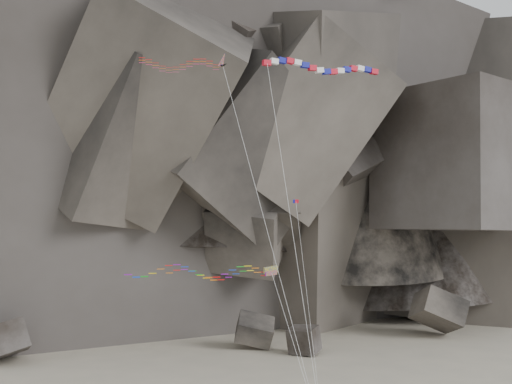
{
  "coord_description": "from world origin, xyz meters",
  "views": [
    {
      "loc": [
        -5.93,
        -54.99,
        18.69
      ],
      "look_at": [
        3.05,
        6.0,
        20.84
      ],
      "focal_mm": 45.0,
      "sensor_mm": 36.0,
      "label": 1
    }
  ],
  "objects": [
    {
      "name": "delta_kite",
      "position": [
        -4.63,
        2.92,
        32.26
      ],
      "size": [
        14.56,
        11.72,
        31.85
      ],
      "rotation": [
        0.0,
        0.0,
        -0.41
      ],
      "color": "red",
      "rests_on": "ground"
    },
    {
      "name": "headland",
      "position": [
        0.0,
        70.0,
        42.0
      ],
      "size": [
        110.0,
        70.0,
        84.0
      ],
      "primitive_type": null,
      "color": "#5D554C",
      "rests_on": "ground"
    },
    {
      "name": "pennant_kite",
      "position": [
        5.68,
        -2.55,
        15.14
      ],
      "size": [
        0.88,
        7.28,
        18.39
      ],
      "rotation": [
        0.0,
        0.0,
        -0.07
      ],
      "color": "red",
      "rests_on": "ground"
    },
    {
      "name": "banner_kite",
      "position": [
        8.56,
        1.77,
        32.02
      ],
      "size": [
        11.59,
        11.51,
        31.17
      ],
      "rotation": [
        0.0,
        0.0,
        0.25
      ],
      "color": "red",
      "rests_on": "ground"
    },
    {
      "name": "parafoil_kite",
      "position": [
        -2.96,
        3.04,
        13.56
      ],
      "size": [
        15.74,
        11.48,
        12.6
      ],
      "rotation": [
        0.0,
        0.0,
        0.25
      ],
      "color": "yellow",
      "rests_on": "ground"
    },
    {
      "name": "boulder_field",
      "position": [
        -2.77,
        35.04,
        1.82
      ],
      "size": [
        77.57,
        16.68,
        8.21
      ],
      "color": "#47423F",
      "rests_on": "ground"
    }
  ]
}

